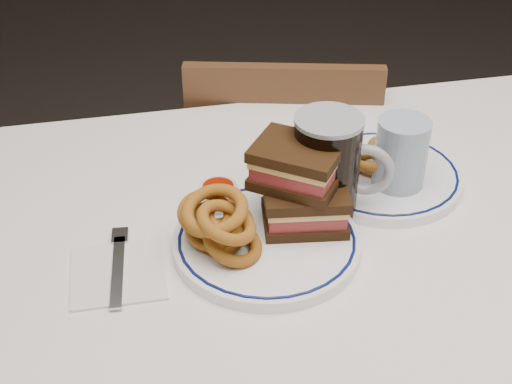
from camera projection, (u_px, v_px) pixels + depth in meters
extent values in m
cube|color=white|center=(345.00, 245.00, 1.03)|extent=(1.26, 0.86, 0.03)
cylinder|color=#473016|center=(21.00, 323.00, 1.42)|extent=(0.06, 0.06, 0.71)
cube|color=white|center=(275.00, 144.00, 1.42)|extent=(1.26, 0.01, 0.17)
cube|color=#473016|center=(281.00, 202.00, 1.71)|extent=(0.46, 0.46, 0.04)
cylinder|color=#473016|center=(339.00, 228.00, 1.95)|extent=(0.03, 0.03, 0.37)
cylinder|color=#473016|center=(347.00, 313.00, 1.69)|extent=(0.03, 0.03, 0.37)
cylinder|color=#473016|center=(221.00, 225.00, 1.96)|extent=(0.03, 0.03, 0.37)
cylinder|color=#473016|center=(210.00, 309.00, 1.70)|extent=(0.03, 0.03, 0.37)
cube|color=#473016|center=(282.00, 161.00, 1.44)|extent=(0.37, 0.12, 0.42)
cylinder|color=white|center=(267.00, 243.00, 0.99)|extent=(0.26, 0.26, 0.02)
torus|color=#0B1553|center=(267.00, 238.00, 0.99)|extent=(0.25, 0.25, 0.00)
cube|color=black|center=(304.00, 218.00, 1.01)|extent=(0.13, 0.11, 0.02)
cube|color=#A83630|center=(305.00, 208.00, 1.00)|extent=(0.12, 0.10, 0.02)
cube|color=#ECBD69|center=(305.00, 200.00, 0.99)|extent=(0.12, 0.10, 0.01)
cube|color=black|center=(305.00, 192.00, 0.99)|extent=(0.13, 0.11, 0.02)
cube|color=black|center=(296.00, 178.00, 0.99)|extent=(0.15, 0.14, 0.02)
cube|color=#A83630|center=(297.00, 168.00, 0.98)|extent=(0.14, 0.13, 0.02)
cube|color=#ECBD69|center=(297.00, 159.00, 0.97)|extent=(0.14, 0.14, 0.01)
cube|color=black|center=(297.00, 151.00, 0.96)|extent=(0.15, 0.14, 0.02)
torus|color=brown|center=(223.00, 238.00, 0.97)|extent=(0.07, 0.07, 0.05)
torus|color=brown|center=(233.00, 242.00, 0.95)|extent=(0.09, 0.09, 0.06)
torus|color=brown|center=(213.00, 226.00, 0.97)|extent=(0.08, 0.08, 0.06)
torus|color=brown|center=(228.00, 218.00, 0.97)|extent=(0.08, 0.07, 0.04)
torus|color=brown|center=(205.00, 214.00, 0.96)|extent=(0.08, 0.08, 0.04)
torus|color=brown|center=(227.00, 222.00, 0.93)|extent=(0.09, 0.08, 0.05)
torus|color=brown|center=(215.00, 210.00, 0.94)|extent=(0.10, 0.09, 0.05)
cylinder|color=silver|center=(219.00, 195.00, 1.04)|extent=(0.06, 0.06, 0.03)
cylinder|color=#901302|center=(218.00, 189.00, 1.04)|extent=(0.05, 0.05, 0.01)
cylinder|color=black|center=(326.00, 169.00, 1.02)|extent=(0.10, 0.10, 0.16)
cylinder|color=#9398A0|center=(329.00, 120.00, 0.97)|extent=(0.10, 0.10, 0.01)
torus|color=#9398A0|center=(365.00, 170.00, 1.01)|extent=(0.08, 0.05, 0.08)
cylinder|color=#93A6BE|center=(400.00, 158.00, 1.08)|extent=(0.08, 0.08, 0.12)
cylinder|color=white|center=(381.00, 176.00, 1.13)|extent=(0.25, 0.25, 0.02)
torus|color=#0B1553|center=(382.00, 171.00, 1.13)|extent=(0.24, 0.24, 0.00)
torus|color=brown|center=(376.00, 163.00, 1.13)|extent=(0.08, 0.08, 0.03)
torus|color=brown|center=(389.00, 153.00, 1.14)|extent=(0.08, 0.08, 0.05)
torus|color=brown|center=(372.00, 160.00, 1.10)|extent=(0.08, 0.08, 0.04)
cube|color=silver|center=(118.00, 273.00, 0.95)|extent=(0.13, 0.13, 0.00)
cube|color=#B4B4B9|center=(118.00, 271.00, 0.95)|extent=(0.03, 0.14, 0.00)
cube|color=#B4B4B9|center=(120.00, 236.00, 1.01)|extent=(0.03, 0.04, 0.00)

